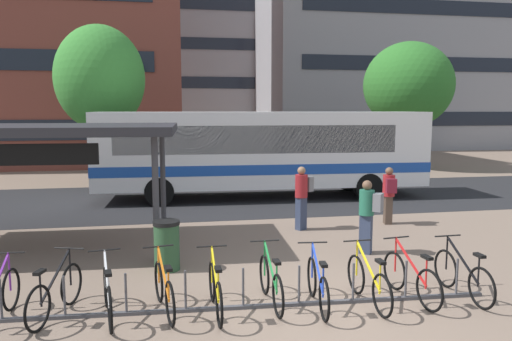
{
  "coord_description": "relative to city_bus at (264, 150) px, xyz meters",
  "views": [
    {
      "loc": [
        -2.38,
        -7.35,
        3.29
      ],
      "look_at": [
        -0.22,
        4.67,
        1.74
      ],
      "focal_mm": 33.81,
      "sensor_mm": 36.0,
      "label": 1
    }
  ],
  "objects": [
    {
      "name": "parked_bicycle_green_5",
      "position": [
        -1.81,
        -9.87,
        -1.39
      ],
      "size": [
        0.52,
        1.72,
        0.99
      ],
      "rotation": [
        0.0,
        0.0,
        1.59
      ],
      "color": "black",
      "rests_on": "ground"
    },
    {
      "name": "ground",
      "position": [
        -1.06,
        -10.17,
        -1.78
      ],
      "size": [
        200.0,
        200.0,
        0.0
      ],
      "primitive_type": "plane",
      "color": "#7A6656"
    },
    {
      "name": "transit_shelter",
      "position": [
        -6.85,
        -5.61,
        0.98
      ],
      "size": [
        7.23,
        3.81,
        2.93
      ],
      "rotation": [
        0.0,
        0.0,
        -0.04
      ],
      "color": "#38383D",
      "rests_on": "ground"
    },
    {
      "name": "parked_bicycle_black_9",
      "position": [
        1.57,
        -10.14,
        -1.39
      ],
      "size": [
        0.52,
        1.72,
        0.99
      ],
      "rotation": [
        0.0,
        0.0,
        1.6
      ],
      "color": "black",
      "rests_on": "ground"
    },
    {
      "name": "bus_lane_asphalt",
      "position": [
        -1.06,
        0.0,
        -1.77
      ],
      "size": [
        80.0,
        7.2,
        0.01
      ],
      "primitive_type": "cube",
      "color": "#232326",
      "rests_on": "ground"
    },
    {
      "name": "trash_bin",
      "position": [
        -3.55,
        -7.73,
        -1.26
      ],
      "size": [
        0.55,
        0.55,
        1.03
      ],
      "color": "#284C2D",
      "rests_on": "ground"
    },
    {
      "name": "parked_bicycle_yellow_7",
      "position": [
        -0.19,
        -10.15,
        -1.39
      ],
      "size": [
        0.52,
        1.72,
        0.99
      ],
      "rotation": [
        0.0,
        0.0,
        1.6
      ],
      "color": "black",
      "rests_on": "ground"
    },
    {
      "name": "parked_bicycle_yellow_4",
      "position": [
        -2.77,
        -10.06,
        -1.39
      ],
      "size": [
        0.52,
        1.72,
        0.99
      ],
      "rotation": [
        0.0,
        0.0,
        1.59
      ],
      "color": "black",
      "rests_on": "ground"
    },
    {
      "name": "parked_bicycle_red_8",
      "position": [
        0.63,
        -10.08,
        -1.39
      ],
      "size": [
        0.52,
        1.72,
        0.99
      ],
      "rotation": [
        0.0,
        0.0,
        1.69
      ],
      "color": "black",
      "rests_on": "ground"
    },
    {
      "name": "commuter_grey_pack_0",
      "position": [
        0.1,
        -4.96,
        -0.76
      ],
      "size": [
        0.61,
        0.53,
        1.75
      ],
      "rotation": [
        0.0,
        0.0,
        3.68
      ],
      "color": "#2D3851",
      "rests_on": "ground"
    },
    {
      "name": "city_bus",
      "position": [
        0.0,
        0.0,
        0.0
      ],
      "size": [
        12.12,
        3.05,
        3.2
      ],
      "rotation": [
        0.0,
        0.0,
        -0.04
      ],
      "color": "white",
      "rests_on": "ground"
    },
    {
      "name": "parked_bicycle_blue_6",
      "position": [
        -1.07,
        -10.12,
        -1.39
      ],
      "size": [
        0.52,
        1.72,
        0.99
      ],
      "rotation": [
        0.0,
        0.0,
        1.47
      ],
      "color": "black",
      "rests_on": "ground"
    },
    {
      "name": "parked_bicycle_white_2",
      "position": [
        -4.46,
        -9.96,
        -1.39
      ],
      "size": [
        0.52,
        1.7,
        0.99
      ],
      "rotation": [
        0.0,
        0.0,
        1.75
      ],
      "color": "black",
      "rests_on": "ground"
    },
    {
      "name": "parked_bicycle_orange_3",
      "position": [
        -3.58,
        -9.89,
        -1.39
      ],
      "size": [
        0.53,
        1.7,
        0.99
      ],
      "rotation": [
        0.0,
        0.0,
        1.76
      ],
      "color": "black",
      "rests_on": "ground"
    },
    {
      "name": "street_tree_0",
      "position": [
        9.46,
        7.27,
        2.83
      ],
      "size": [
        4.84,
        4.84,
        6.94
      ],
      "color": "brown",
      "rests_on": "ground"
    },
    {
      "name": "commuter_grey_pack_2",
      "position": [
        0.96,
        -7.4,
        -0.79
      ],
      "size": [
        0.6,
        0.57,
        1.7
      ],
      "rotation": [
        0.0,
        0.0,
        2.46
      ],
      "color": "#2D3851",
      "rests_on": "ground"
    },
    {
      "name": "bike_rack",
      "position": [
        -2.3,
        -9.96,
        -1.68
      ],
      "size": [
        8.49,
        0.45,
        0.7
      ],
      "rotation": [
        0.0,
        0.0,
        -0.04
      ],
      "color": "#47474C",
      "rests_on": "ground"
    },
    {
      "name": "building_centre_block",
      "position": [
        2.88,
        34.86,
        5.53
      ],
      "size": [
        14.54,
        11.12,
        14.6
      ],
      "color": "gray",
      "rests_on": "ground"
    },
    {
      "name": "building_right_wing",
      "position": [
        16.9,
        24.12,
        8.84
      ],
      "size": [
        24.07,
        13.08,
        21.23
      ],
      "color": "gray",
      "rests_on": "ground"
    },
    {
      "name": "commuter_maroon_pack_1",
      "position": [
        2.71,
        -4.8,
        -0.83
      ],
      "size": [
        0.4,
        0.57,
        1.65
      ],
      "rotation": [
        0.0,
        0.0,
        1.39
      ],
      "color": "#47382D",
      "rests_on": "ground"
    },
    {
      "name": "parked_bicycle_black_1",
      "position": [
        -5.28,
        -9.74,
        -1.39
      ],
      "size": [
        0.66,
        1.66,
        0.99
      ],
      "rotation": [
        0.0,
        0.0,
        1.28
      ],
      "color": "black",
      "rests_on": "ground"
    },
    {
      "name": "street_tree_1",
      "position": [
        -6.33,
        4.35,
        2.83
      ],
      "size": [
        3.8,
        3.8,
        6.88
      ],
      "color": "brown",
      "rests_on": "ground"
    }
  ]
}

